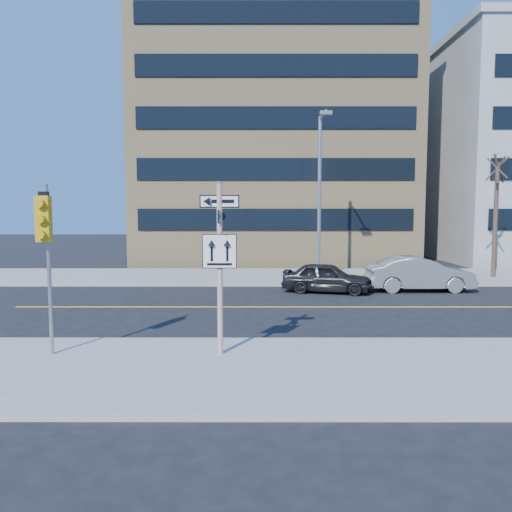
{
  "coord_description": "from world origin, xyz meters",
  "views": [
    {
      "loc": [
        0.86,
        -14.07,
        3.54
      ],
      "look_at": [
        0.84,
        4.0,
        1.89
      ],
      "focal_mm": 35.0,
      "sensor_mm": 36.0,
      "label": 1
    }
  ],
  "objects_px": {
    "parked_car_b": "(419,274)",
    "streetlight_a": "(320,186)",
    "sign_pole": "(220,258)",
    "street_tree_west": "(498,171)",
    "traffic_signal": "(45,233)",
    "parked_car_a": "(327,277)"
  },
  "relations": [
    {
      "from": "sign_pole",
      "to": "street_tree_west",
      "type": "relative_size",
      "value": 0.64
    },
    {
      "from": "parked_car_b",
      "to": "street_tree_west",
      "type": "relative_size",
      "value": 0.72
    },
    {
      "from": "traffic_signal",
      "to": "parked_car_b",
      "type": "distance_m",
      "value": 16.03
    },
    {
      "from": "traffic_signal",
      "to": "street_tree_west",
      "type": "relative_size",
      "value": 0.63
    },
    {
      "from": "streetlight_a",
      "to": "parked_car_b",
      "type": "bearing_deg",
      "value": -37.22
    },
    {
      "from": "parked_car_a",
      "to": "sign_pole",
      "type": "bearing_deg",
      "value": 172.62
    },
    {
      "from": "sign_pole",
      "to": "parked_car_b",
      "type": "relative_size",
      "value": 0.88
    },
    {
      "from": "traffic_signal",
      "to": "parked_car_b",
      "type": "xyz_separation_m",
      "value": [
        12.02,
        10.36,
        -2.27
      ]
    },
    {
      "from": "parked_car_a",
      "to": "street_tree_west",
      "type": "bearing_deg",
      "value": -52.02
    },
    {
      "from": "traffic_signal",
      "to": "parked_car_a",
      "type": "bearing_deg",
      "value": 51.6
    },
    {
      "from": "sign_pole",
      "to": "street_tree_west",
      "type": "bearing_deg",
      "value": 46.74
    },
    {
      "from": "parked_car_b",
      "to": "streetlight_a",
      "type": "height_order",
      "value": "streetlight_a"
    },
    {
      "from": "parked_car_a",
      "to": "streetlight_a",
      "type": "distance_m",
      "value": 5.36
    },
    {
      "from": "parked_car_a",
      "to": "parked_car_b",
      "type": "bearing_deg",
      "value": -70.23
    },
    {
      "from": "streetlight_a",
      "to": "street_tree_west",
      "type": "xyz_separation_m",
      "value": [
        9.0,
        0.54,
        0.77
      ]
    },
    {
      "from": "sign_pole",
      "to": "streetlight_a",
      "type": "xyz_separation_m",
      "value": [
        4.0,
        13.27,
        2.32
      ]
    },
    {
      "from": "sign_pole",
      "to": "parked_car_a",
      "type": "relative_size",
      "value": 1.06
    },
    {
      "from": "parked_car_a",
      "to": "streetlight_a",
      "type": "bearing_deg",
      "value": 12.6
    },
    {
      "from": "parked_car_b",
      "to": "streetlight_a",
      "type": "bearing_deg",
      "value": 51.92
    },
    {
      "from": "streetlight_a",
      "to": "street_tree_west",
      "type": "relative_size",
      "value": 1.26
    },
    {
      "from": "traffic_signal",
      "to": "street_tree_west",
      "type": "xyz_separation_m",
      "value": [
        17.0,
        13.96,
        2.5
      ]
    },
    {
      "from": "street_tree_west",
      "to": "traffic_signal",
      "type": "bearing_deg",
      "value": -140.61
    }
  ]
}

